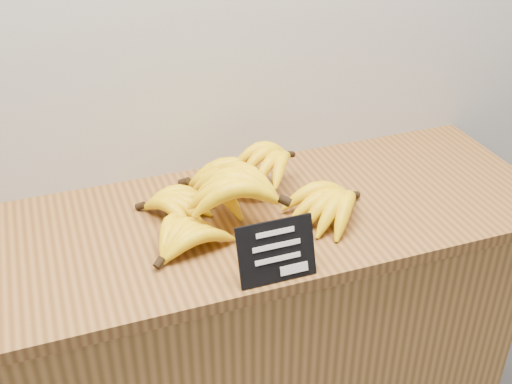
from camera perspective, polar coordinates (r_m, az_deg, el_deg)
The scene contains 4 objects.
counter at distance 1.81m, azimuth -0.56°, elevation -14.74°, with size 1.29×0.50×0.90m, color #A67235.
counter_top at distance 1.51m, azimuth -0.65°, elevation -2.46°, with size 1.46×0.54×0.03m, color brown.
chalkboard_sign at distance 1.28m, azimuth 1.84°, elevation -5.30°, with size 0.16×0.01×0.13m, color black.
banana_pile at distance 1.47m, azimuth -1.30°, elevation -0.23°, with size 0.54×0.41×0.13m.
Camera 1 is at (-0.53, 1.57, 1.76)m, focal length 45.00 mm.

